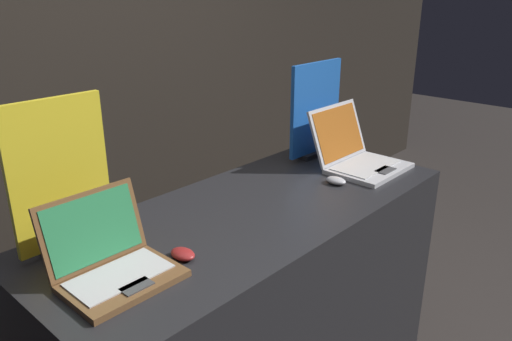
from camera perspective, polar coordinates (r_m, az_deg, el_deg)
name	(u,v)px	position (r m, az deg, el deg)	size (l,w,h in m)	color
wall_back	(72,67)	(2.83, -20.25, 11.00)	(8.00, 0.05, 2.80)	black
display_counter	(254,315)	(2.19, -0.28, -16.17)	(1.76, 0.73, 1.00)	black
laptop_front	(111,260)	(1.54, -16.25, -9.77)	(0.32, 0.29, 0.24)	brown
mouse_front	(183,254)	(1.61, -8.37, -9.42)	(0.06, 0.09, 0.03)	maroon
promo_stand_front	(60,180)	(1.67, -21.46, -1.05)	(0.32, 0.07, 0.50)	black
laptop_back	(357,154)	(2.39, 11.45, 1.86)	(0.37, 0.37, 0.28)	#B7B7BC
mouse_back	(336,181)	(2.19, 9.13, -1.14)	(0.06, 0.09, 0.03)	#B2B2B7
promo_stand_back	(315,112)	(2.48, 6.81, 6.63)	(0.37, 0.07, 0.47)	black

